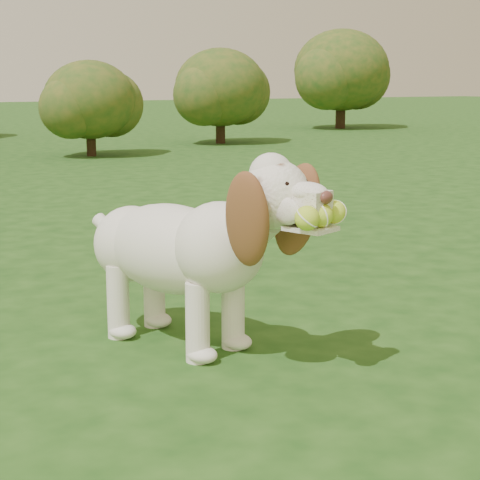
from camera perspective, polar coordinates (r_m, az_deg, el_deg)
ground at (r=3.69m, az=1.20°, el=-6.51°), size 80.00×80.00×0.00m
dog at (r=3.36m, az=-3.47°, el=-0.22°), size 0.76×1.29×0.86m
shrub_f at (r=14.59m, az=-1.41°, el=10.79°), size 1.64×1.64×1.69m
shrub_h at (r=19.30m, az=7.24°, el=11.89°), size 2.22×2.22×2.30m
shrub_c at (r=12.32m, az=-10.64°, el=9.77°), size 1.37×1.37×1.42m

